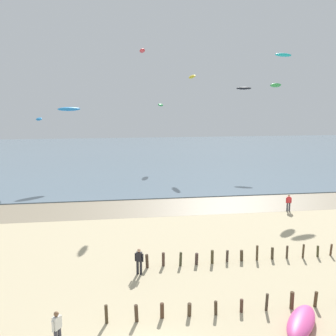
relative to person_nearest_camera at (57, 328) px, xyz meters
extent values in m
cube|color=gray|center=(3.89, 20.39, -0.91)|extent=(120.00, 6.28, 0.01)
cube|color=slate|center=(3.89, 58.53, -0.87)|extent=(160.00, 70.00, 0.10)
cylinder|color=#423523|center=(2.07, 1.44, -0.45)|extent=(0.17, 0.20, 0.95)
cylinder|color=#423123|center=(3.54, 1.34, -0.47)|extent=(0.22, 0.20, 0.91)
cylinder|color=#4A3223|center=(4.84, 1.49, -0.53)|extent=(0.20, 0.23, 0.79)
cylinder|color=#4A3A29|center=(6.23, 1.46, -0.57)|extent=(0.21, 0.23, 0.70)
cylinder|color=#403224|center=(7.59, 1.36, -0.54)|extent=(0.20, 0.20, 0.77)
cylinder|color=#4A3429|center=(8.98, 1.45, -0.57)|extent=(0.18, 0.20, 0.70)
cylinder|color=#403529|center=(10.32, 1.38, -0.45)|extent=(0.17, 0.15, 0.94)
cylinder|color=#4B3826|center=(11.70, 1.36, -0.44)|extent=(0.23, 0.23, 0.96)
cylinder|color=#4B3A26|center=(13.04, 1.37, -0.49)|extent=(0.21, 0.19, 0.86)
cylinder|color=#423327|center=(4.50, 7.03, -0.45)|extent=(0.23, 0.21, 0.94)
cylinder|color=#49352B|center=(5.59, 7.15, -0.46)|extent=(0.20, 0.21, 0.92)
cylinder|color=#3D3D28|center=(6.74, 7.03, -0.45)|extent=(0.21, 0.21, 0.94)
cylinder|color=#42322C|center=(7.83, 7.06, -0.52)|extent=(0.23, 0.22, 0.80)
cylinder|color=#423B25|center=(8.90, 7.04, -0.44)|extent=(0.21, 0.23, 0.96)
cylinder|color=#3E332C|center=(9.99, 7.18, -0.51)|extent=(0.19, 0.18, 0.82)
cylinder|color=#403525|center=(11.00, 7.18, -0.54)|extent=(0.25, 0.23, 0.78)
cylinder|color=#4A3B29|center=(12.10, 7.16, -0.39)|extent=(0.17, 0.18, 1.05)
cylinder|color=#403626|center=(13.21, 7.17, -0.50)|extent=(0.20, 0.21, 0.84)
cylinder|color=#423529|center=(14.29, 7.16, -0.46)|extent=(0.17, 0.18, 0.92)
cylinder|color=#4A3B29|center=(15.44, 7.07, -0.42)|extent=(0.15, 0.17, 1.00)
cylinder|color=#3E3C23|center=(16.54, 7.09, -0.51)|extent=(0.19, 0.16, 0.81)
cylinder|color=#4D3627|center=(17.59, 7.16, -0.49)|extent=(0.17, 0.16, 0.86)
cylinder|color=#383842|center=(0.07, 0.09, -0.48)|extent=(0.16, 0.16, 0.88)
cube|color=white|center=(0.00, 0.00, 0.26)|extent=(0.39, 0.42, 0.60)
sphere|color=brown|center=(0.00, 0.00, 0.68)|extent=(0.22, 0.22, 0.22)
cylinder|color=white|center=(-0.15, -0.19, 0.21)|extent=(0.09, 0.09, 0.52)
cylinder|color=white|center=(0.15, 0.19, 0.21)|extent=(0.09, 0.09, 0.52)
cylinder|color=#232328|center=(3.84, 6.26, -0.48)|extent=(0.16, 0.16, 0.88)
cylinder|color=#232328|center=(4.05, 6.18, -0.48)|extent=(0.16, 0.16, 0.88)
cube|color=black|center=(3.94, 6.22, 0.26)|extent=(0.41, 0.33, 0.60)
sphere|color=tan|center=(3.94, 6.22, 0.68)|extent=(0.22, 0.22, 0.22)
cylinder|color=black|center=(3.72, 6.31, 0.21)|extent=(0.09, 0.09, 0.52)
cylinder|color=black|center=(4.17, 6.14, 0.21)|extent=(0.09, 0.09, 0.52)
cylinder|color=#383842|center=(19.32, 17.33, -0.48)|extent=(0.16, 0.16, 0.88)
cylinder|color=#383842|center=(19.53, 17.29, -0.48)|extent=(0.16, 0.16, 0.88)
cube|color=red|center=(19.42, 17.31, 0.26)|extent=(0.39, 0.27, 0.60)
sphere|color=tan|center=(19.42, 17.31, 0.68)|extent=(0.22, 0.22, 0.22)
cylinder|color=red|center=(19.19, 17.35, 0.21)|extent=(0.09, 0.09, 0.52)
cylinder|color=red|center=(19.66, 17.27, 0.21)|extent=(0.09, 0.09, 0.52)
ellipsoid|color=#E54C99|center=(11.37, -0.24, -0.60)|extent=(2.93, 3.18, 0.64)
ellipsoid|color=black|center=(22.71, 40.82, 12.04)|extent=(2.51, 1.69, 0.54)
ellipsoid|color=red|center=(5.70, 27.95, 15.71)|extent=(1.06, 2.07, 0.57)
ellipsoid|color=#2384D1|center=(-3.94, 35.53, 8.92)|extent=(3.38, 2.80, 0.62)
ellipsoid|color=#19B2B7|center=(23.05, 28.09, 15.56)|extent=(2.69, 1.59, 0.47)
ellipsoid|color=#2384D1|center=(-7.55, 33.40, 7.68)|extent=(1.60, 2.29, 0.57)
ellipsoid|color=green|center=(20.93, 25.10, 11.77)|extent=(2.42, 2.25, 0.66)
ellipsoid|color=green|center=(9.76, 45.04, 9.41)|extent=(1.47, 2.77, 0.61)
ellipsoid|color=yellow|center=(14.61, 42.57, 13.90)|extent=(1.25, 3.01, 0.82)
camera|label=1|loc=(3.00, -14.38, 9.77)|focal=37.39mm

